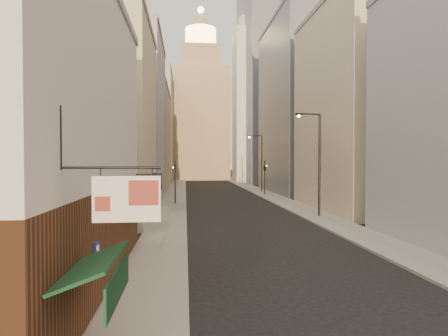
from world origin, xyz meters
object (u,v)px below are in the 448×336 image
(white_tower, at_px, (252,100))
(streetlamp_far, at_px, (260,160))
(traffic_light_left, at_px, (175,175))
(clock_tower, at_px, (201,112))
(streetlamp_mid, at_px, (317,158))
(traffic_light_right, at_px, (265,168))

(white_tower, bearing_deg, streetlamp_far, -97.41)
(traffic_light_left, bearing_deg, white_tower, -99.94)
(traffic_light_left, bearing_deg, clock_tower, -84.01)
(streetlamp_mid, height_order, traffic_light_right, streetlamp_mid)
(white_tower, bearing_deg, clock_tower, 128.16)
(traffic_light_left, xyz_separation_m, traffic_light_right, (12.31, 9.50, 0.48))
(streetlamp_mid, distance_m, streetlamp_far, 25.52)
(clock_tower, height_order, traffic_light_right, clock_tower)
(white_tower, height_order, traffic_light_right, white_tower)
(white_tower, distance_m, streetlamp_mid, 54.23)
(traffic_light_left, bearing_deg, streetlamp_far, -119.48)
(clock_tower, distance_m, traffic_light_left, 57.66)
(clock_tower, relative_size, traffic_light_right, 8.98)
(streetlamp_far, relative_size, traffic_light_right, 1.77)
(streetlamp_far, distance_m, traffic_light_right, 5.37)
(traffic_light_left, bearing_deg, traffic_light_right, -130.99)
(clock_tower, xyz_separation_m, traffic_light_right, (7.08, -46.13, -13.76))
(streetlamp_mid, bearing_deg, white_tower, 76.32)
(traffic_light_right, bearing_deg, streetlamp_far, -87.32)
(clock_tower, xyz_separation_m, traffic_light_left, (-5.23, -55.63, -14.24))
(clock_tower, xyz_separation_m, streetlamp_mid, (7.36, -66.42, -12.44))
(clock_tower, distance_m, white_tower, 17.83)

